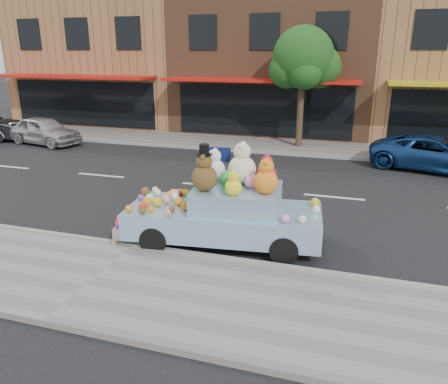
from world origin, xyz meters
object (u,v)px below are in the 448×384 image
at_px(street_tree, 304,63).
at_px(car_blue, 435,154).
at_px(car_silver, 44,131).
at_px(art_car, 225,209).

height_order(street_tree, car_blue, street_tree).
bearing_deg(car_blue, car_silver, 106.52).
bearing_deg(street_tree, car_blue, -23.51).
relative_size(street_tree, art_car, 1.12).
bearing_deg(art_car, car_blue, 49.98).
distance_m(street_tree, art_car, 11.00).
distance_m(street_tree, car_silver, 12.17).
bearing_deg(car_silver, street_tree, -65.19).
distance_m(street_tree, car_blue, 6.48).
height_order(street_tree, art_car, street_tree).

